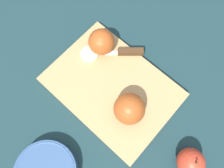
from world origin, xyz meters
TOP-DOWN VIEW (x-y plane):
  - ground_plane at (0.00, 0.00)m, footprint 4.00×4.00m
  - cutting_board at (0.00, 0.00)m, footprint 0.36×0.26m
  - apple_half_left at (-0.08, 0.03)m, footprint 0.08×0.08m
  - apple_half_right at (0.10, -0.07)m, footprint 0.08×0.08m
  - knife at (0.04, -0.11)m, footprint 0.13×0.12m
  - apple_slice at (0.12, -0.03)m, footprint 0.05×0.05m
  - apple_whole at (-0.28, 0.02)m, footprint 0.07×0.07m

SIDE VIEW (x-z plane):
  - ground_plane at x=0.00m, z-range 0.00..0.00m
  - cutting_board at x=0.00m, z-range 0.00..0.02m
  - apple_slice at x=0.12m, z-range 0.02..0.03m
  - knife at x=0.04m, z-range 0.02..0.04m
  - apple_whole at x=-0.28m, z-range -0.01..0.08m
  - apple_half_right at x=0.10m, z-range 0.02..0.10m
  - apple_half_left at x=-0.08m, z-range 0.02..0.11m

